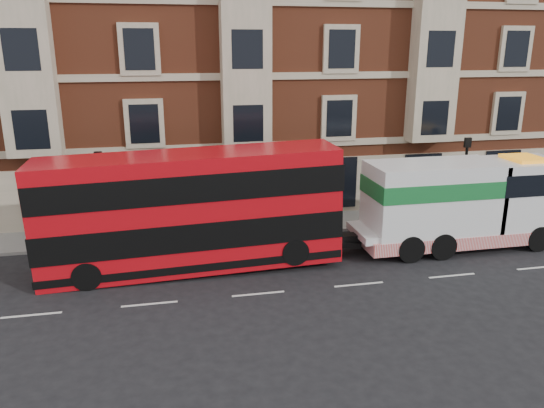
{
  "coord_description": "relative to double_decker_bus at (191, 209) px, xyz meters",
  "views": [
    {
      "loc": [
        -3.22,
        -17.84,
        8.95
      ],
      "look_at": [
        1.37,
        4.0,
        2.28
      ],
      "focal_mm": 35.0,
      "sensor_mm": 36.0,
      "label": 1
    }
  ],
  "objects": [
    {
      "name": "lamp_post_east",
      "position": [
        14.23,
        3.24,
        0.08
      ],
      "size": [
        0.35,
        0.15,
        4.35
      ],
      "color": "black",
      "rests_on": "sidewalk"
    },
    {
      "name": "double_decker_bus",
      "position": [
        0.0,
        0.0,
        0.0
      ],
      "size": [
        12.09,
        2.78,
        4.89
      ],
      "color": "red",
      "rests_on": "ground"
    },
    {
      "name": "lamp_post_west",
      "position": [
        -3.77,
        3.24,
        0.08
      ],
      "size": [
        0.35,
        0.15,
        4.35
      ],
      "color": "black",
      "rests_on": "sidewalk"
    },
    {
      "name": "victorian_terrace",
      "position": [
        2.73,
        12.04,
        7.47
      ],
      "size": [
        45.0,
        12.0,
        20.4
      ],
      "color": "brown",
      "rests_on": "ground"
    },
    {
      "name": "sidewalk",
      "position": [
        2.23,
        4.54,
        -2.52
      ],
      "size": [
        90.0,
        3.0,
        0.15
      ],
      "primitive_type": "cube",
      "color": "slate",
      "rests_on": "ground"
    },
    {
      "name": "ground",
      "position": [
        2.23,
        -2.96,
        -2.59
      ],
      "size": [
        120.0,
        120.0,
        0.0
      ],
      "primitive_type": "plane",
      "color": "black",
      "rests_on": "ground"
    },
    {
      "name": "tow_truck",
      "position": [
        12.06,
        0.0,
        -0.45
      ],
      "size": [
        9.68,
        2.86,
        4.03
      ],
      "color": "white",
      "rests_on": "ground"
    }
  ]
}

